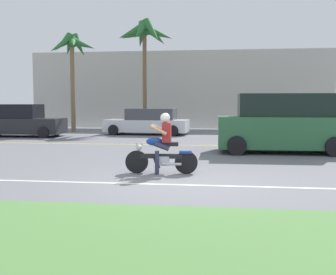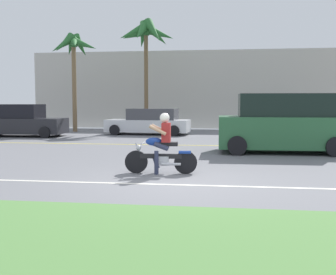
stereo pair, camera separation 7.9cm
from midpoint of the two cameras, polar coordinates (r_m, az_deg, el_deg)
name	(u,v)px [view 2 (the right image)]	position (r m, az deg, el deg)	size (l,w,h in m)	color
ground	(189,164)	(11.90, 3.07, -3.63)	(56.00, 30.00, 0.04)	slate
grass_median	(137,248)	(5.03, -3.84, -14.94)	(56.00, 3.80, 0.06)	#548442
lane_line_near	(176,185)	(8.77, 1.34, -6.52)	(50.40, 0.12, 0.01)	silver
lane_line_far	(199,145)	(16.79, 4.46, -1.08)	(50.40, 0.12, 0.01)	yellow
motorcyclist	(161,148)	(10.06, -0.68, -1.46)	(1.77, 0.58, 1.48)	black
suv_nearby	(283,124)	(14.82, 15.72, 1.76)	(4.54, 2.14, 2.03)	#2D663D
parked_car_0	(20,121)	(22.57, -19.66, 2.10)	(4.50, 2.05, 1.65)	#232328
parked_car_1	(149,122)	(22.45, -2.48, 2.11)	(4.59, 2.09, 1.41)	silver
parked_car_2	(279,124)	(20.42, 15.22, 1.75)	(3.81, 2.08, 1.48)	#2D663D
palm_tree_0	(146,36)	(25.54, -2.96, 13.76)	(3.55, 3.44, 6.73)	brown
palm_tree_2	(73,49)	(25.45, -12.87, 11.75)	(2.90, 2.79, 5.83)	brown
building_far	(182,90)	(29.90, 2.01, 6.49)	(20.37, 4.00, 5.20)	#BCB7AD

